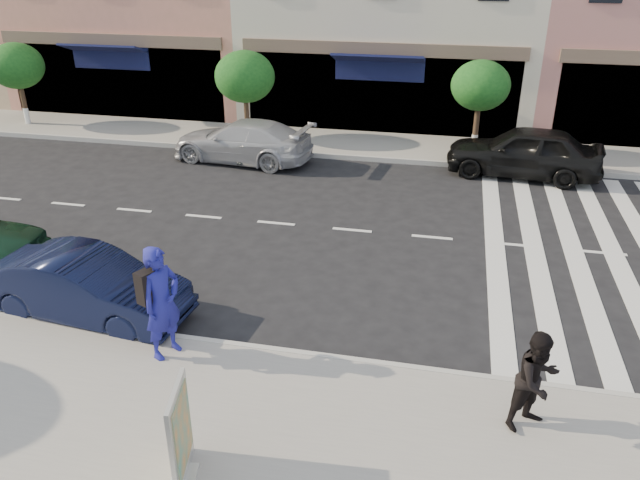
{
  "coord_description": "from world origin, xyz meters",
  "views": [
    {
      "loc": [
        2.25,
        -10.14,
        6.63
      ],
      "look_at": [
        -0.06,
        0.44,
        1.4
      ],
      "focal_mm": 35.0,
      "sensor_mm": 36.0,
      "label": 1
    }
  ],
  "objects_px": {
    "poster_board": "(181,435)",
    "car_far_left": "(242,141)",
    "walker": "(537,381)",
    "car_near_mid": "(87,286)",
    "photographer": "(162,302)",
    "car_far_mid": "(524,151)"
  },
  "relations": [
    {
      "from": "car_far_mid",
      "to": "poster_board",
      "type": "bearing_deg",
      "value": -14.89
    },
    {
      "from": "walker",
      "to": "poster_board",
      "type": "xyz_separation_m",
      "value": [
        -4.6,
        -2.0,
        -0.11
      ]
    },
    {
      "from": "photographer",
      "to": "poster_board",
      "type": "height_order",
      "value": "photographer"
    },
    {
      "from": "photographer",
      "to": "poster_board",
      "type": "bearing_deg",
      "value": -126.48
    },
    {
      "from": "poster_board",
      "to": "car_near_mid",
      "type": "xyz_separation_m",
      "value": [
        -3.47,
        3.51,
        -0.18
      ]
    },
    {
      "from": "car_near_mid",
      "to": "car_far_mid",
      "type": "relative_size",
      "value": 0.87
    },
    {
      "from": "photographer",
      "to": "car_far_left",
      "type": "distance_m",
      "value": 10.88
    },
    {
      "from": "walker",
      "to": "poster_board",
      "type": "height_order",
      "value": "walker"
    },
    {
      "from": "photographer",
      "to": "walker",
      "type": "bearing_deg",
      "value": -70.52
    },
    {
      "from": "walker",
      "to": "car_near_mid",
      "type": "bearing_deg",
      "value": 129.01
    },
    {
      "from": "car_far_left",
      "to": "car_far_mid",
      "type": "distance_m",
      "value": 8.92
    },
    {
      "from": "walker",
      "to": "poster_board",
      "type": "distance_m",
      "value": 5.01
    },
    {
      "from": "poster_board",
      "to": "car_near_mid",
      "type": "bearing_deg",
      "value": 123.36
    },
    {
      "from": "photographer",
      "to": "car_far_mid",
      "type": "distance_m",
      "value": 12.96
    },
    {
      "from": "poster_board",
      "to": "car_far_left",
      "type": "distance_m",
      "value": 13.63
    },
    {
      "from": "car_near_mid",
      "to": "car_far_left",
      "type": "relative_size",
      "value": 0.86
    },
    {
      "from": "poster_board",
      "to": "walker",
      "type": "bearing_deg",
      "value": 12.17
    },
    {
      "from": "car_near_mid",
      "to": "walker",
      "type": "bearing_deg",
      "value": -94.78
    },
    {
      "from": "poster_board",
      "to": "car_far_left",
      "type": "xyz_separation_m",
      "value": [
        -3.63,
        13.14,
        -0.16
      ]
    },
    {
      "from": "photographer",
      "to": "walker",
      "type": "height_order",
      "value": "photographer"
    },
    {
      "from": "photographer",
      "to": "car_far_mid",
      "type": "relative_size",
      "value": 0.44
    },
    {
      "from": "car_near_mid",
      "to": "car_far_left",
      "type": "xyz_separation_m",
      "value": [
        -0.16,
        9.63,
        0.02
      ]
    }
  ]
}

